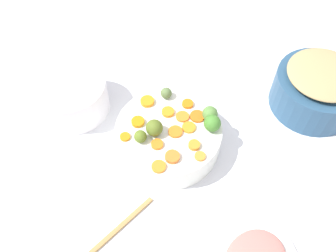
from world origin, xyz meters
TOP-DOWN VIEW (x-y plane):
  - tabletop at (0.00, 0.00)m, footprint 2.40×2.40m
  - serving_bowl_carrots at (0.02, 0.00)m, footprint 0.28×0.28m
  - metal_pot at (-0.00, -0.45)m, footprint 0.24×0.24m
  - stuffing_mound at (-0.00, -0.45)m, footprint 0.20×0.20m
  - carrot_slice_0 at (0.04, -0.05)m, footprint 0.04×0.04m
  - carrot_slice_1 at (0.00, -0.01)m, footprint 0.05×0.05m
  - carrot_slice_2 at (0.06, -0.02)m, footprint 0.04×0.04m
  - carrot_slice_3 at (0.02, -0.08)m, footprint 0.05×0.05m
  - carrot_slice_4 at (0.07, -0.08)m, footprint 0.04×0.04m
  - carrot_slice_5 at (0.03, 0.11)m, footprint 0.04×0.04m
  - carrot_slice_6 at (-0.08, 0.06)m, footprint 0.05×0.05m
  - carrot_slice_7 at (-0.00, -0.05)m, footprint 0.05×0.05m
  - carrot_slice_8 at (-0.06, -0.04)m, footprint 0.04×0.04m
  - carrot_slice_9 at (-0.07, 0.02)m, footprint 0.05×0.05m
  - carrot_slice_10 at (0.12, 0.02)m, footprint 0.05×0.05m
  - carrot_slice_11 at (-0.09, -0.04)m, footprint 0.04×0.04m
  - carrot_slice_12 at (-0.02, 0.05)m, footprint 0.03×0.03m
  - carrot_slice_13 at (0.06, 0.07)m, footprint 0.04×0.04m
  - brussels_sprout_0 at (0.01, -0.11)m, footprint 0.04×0.04m
  - brussels_sprout_1 at (0.01, 0.08)m, footprint 0.03×0.03m
  - brussels_sprout_2 at (0.12, -0.03)m, footprint 0.03×0.03m
  - brussels_sprout_3 at (-0.02, -0.10)m, footprint 0.04×0.04m
  - brussels_sprout_4 at (0.02, 0.04)m, footprint 0.04×0.04m
  - casserole_dish at (0.24, 0.21)m, footprint 0.20×0.20m

SIDE VIEW (x-z plane):
  - tabletop at x=0.00m, z-range 0.00..0.02m
  - serving_bowl_carrots at x=0.02m, z-range 0.02..0.10m
  - casserole_dish at x=0.24m, z-range 0.02..0.12m
  - metal_pot at x=0.00m, z-range 0.02..0.13m
  - carrot_slice_11 at x=-0.09m, z-range 0.10..0.10m
  - carrot_slice_7 at x=0.00m, z-range 0.10..0.10m
  - carrot_slice_5 at x=0.03m, z-range 0.10..0.10m
  - carrot_slice_0 at x=0.04m, z-range 0.10..0.11m
  - carrot_slice_3 at x=0.02m, z-range 0.10..0.11m
  - carrot_slice_6 at x=-0.08m, z-range 0.10..0.11m
  - carrot_slice_1 at x=0.00m, z-range 0.10..0.11m
  - carrot_slice_12 at x=-0.02m, z-range 0.10..0.11m
  - carrot_slice_4 at x=0.07m, z-range 0.10..0.11m
  - carrot_slice_2 at x=0.06m, z-range 0.10..0.11m
  - carrot_slice_13 at x=0.06m, z-range 0.10..0.11m
  - carrot_slice_10 at x=0.12m, z-range 0.10..0.11m
  - carrot_slice_8 at x=-0.06m, z-range 0.10..0.11m
  - carrot_slice_9 at x=-0.07m, z-range 0.10..0.11m
  - brussels_sprout_2 at x=0.12m, z-range 0.10..0.13m
  - brussels_sprout_1 at x=0.01m, z-range 0.10..0.13m
  - brussels_sprout_0 at x=0.01m, z-range 0.10..0.14m
  - brussels_sprout_4 at x=0.02m, z-range 0.10..0.14m
  - brussels_sprout_3 at x=-0.02m, z-range 0.10..0.14m
  - stuffing_mound at x=0.00m, z-range 0.13..0.16m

